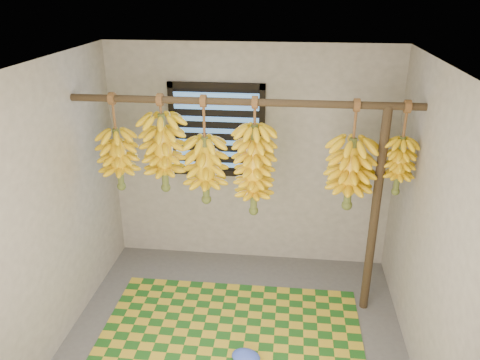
# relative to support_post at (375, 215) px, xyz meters

# --- Properties ---
(floor) EXTENTS (3.00, 3.00, 0.01)m
(floor) POSITION_rel_support_post_xyz_m (-1.20, -0.70, -1.00)
(floor) COLOR #515151
(floor) RESTS_ON ground
(ceiling) EXTENTS (3.00, 3.00, 0.01)m
(ceiling) POSITION_rel_support_post_xyz_m (-1.20, -0.70, 1.40)
(ceiling) COLOR silver
(ceiling) RESTS_ON wall_back
(wall_back) EXTENTS (3.00, 0.01, 2.40)m
(wall_back) POSITION_rel_support_post_xyz_m (-1.20, 0.80, 0.20)
(wall_back) COLOR gray
(wall_back) RESTS_ON floor
(wall_left) EXTENTS (0.01, 3.00, 2.40)m
(wall_left) POSITION_rel_support_post_xyz_m (-2.71, -0.70, 0.20)
(wall_left) COLOR gray
(wall_left) RESTS_ON floor
(wall_right) EXTENTS (0.01, 3.00, 2.40)m
(wall_right) POSITION_rel_support_post_xyz_m (0.30, -0.70, 0.20)
(wall_right) COLOR gray
(wall_right) RESTS_ON floor
(window) EXTENTS (1.00, 0.04, 1.00)m
(window) POSITION_rel_support_post_xyz_m (-1.55, 0.78, 0.50)
(window) COLOR black
(window) RESTS_ON wall_back
(hanging_pole) EXTENTS (3.00, 0.06, 0.06)m
(hanging_pole) POSITION_rel_support_post_xyz_m (-1.20, 0.00, 1.00)
(hanging_pole) COLOR #3B2D1B
(hanging_pole) RESTS_ON wall_left
(support_post) EXTENTS (0.08, 0.08, 2.00)m
(support_post) POSITION_rel_support_post_xyz_m (0.00, 0.00, 0.00)
(support_post) COLOR #3B2D1B
(support_post) RESTS_ON floor
(woven_mat) EXTENTS (2.34, 1.88, 0.01)m
(woven_mat) POSITION_rel_support_post_xyz_m (-1.24, -0.73, -0.99)
(woven_mat) COLOR #1C5619
(woven_mat) RESTS_ON floor
(plastic_bag) EXTENTS (0.28, 0.24, 0.10)m
(plastic_bag) POSITION_rel_support_post_xyz_m (-1.07, -0.87, -0.94)
(plastic_bag) COLOR blue
(plastic_bag) RESTS_ON woven_mat
(banana_bunch_a) EXTENTS (0.35, 0.35, 0.90)m
(banana_bunch_a) POSITION_rel_support_post_xyz_m (-2.33, -0.00, 0.44)
(banana_bunch_a) COLOR brown
(banana_bunch_a) RESTS_ON hanging_pole
(banana_bunch_b) EXTENTS (0.39, 0.39, 0.89)m
(banana_bunch_b) POSITION_rel_support_post_xyz_m (-1.91, 0.00, 0.52)
(banana_bunch_b) COLOR brown
(banana_bunch_b) RESTS_ON hanging_pole
(banana_bunch_c) EXTENTS (0.38, 0.38, 0.99)m
(banana_bunch_c) POSITION_rel_support_post_xyz_m (-1.53, -0.00, 0.37)
(banana_bunch_c) COLOR brown
(banana_bunch_c) RESTS_ON hanging_pole
(banana_bunch_d) EXTENTS (0.35, 0.35, 1.08)m
(banana_bunch_d) POSITION_rel_support_post_xyz_m (-1.09, 0.00, 0.39)
(banana_bunch_d) COLOR brown
(banana_bunch_d) RESTS_ON hanging_pole
(banana_bunch_e) EXTENTS (0.39, 0.39, 0.98)m
(banana_bunch_e) POSITION_rel_support_post_xyz_m (-0.25, 0.00, 0.39)
(banana_bunch_e) COLOR brown
(banana_bunch_e) RESTS_ON hanging_pole
(banana_bunch_f) EXTENTS (0.26, 0.26, 0.83)m
(banana_bunch_f) POSITION_rel_support_post_xyz_m (0.15, 0.00, 0.49)
(banana_bunch_f) COLOR brown
(banana_bunch_f) RESTS_ON hanging_pole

